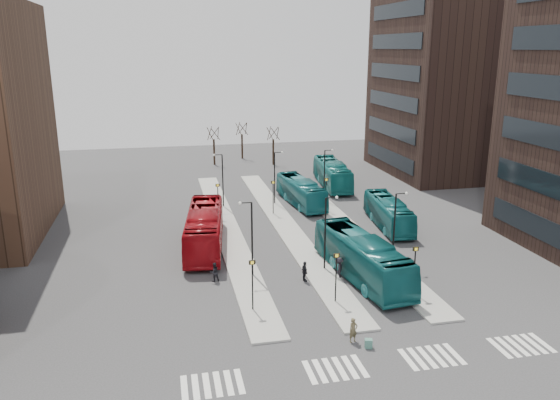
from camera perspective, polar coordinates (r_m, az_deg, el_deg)
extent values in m
cube|color=gray|center=(55.26, -5.57, -3.02)|extent=(2.50, 45.00, 0.15)
cube|color=gray|center=(56.23, 0.51, -2.61)|extent=(2.50, 45.00, 0.15)
cube|color=gray|center=(57.80, 6.32, -2.20)|extent=(2.50, 45.00, 0.15)
cube|color=navy|center=(34.81, 9.23, -14.58)|extent=(0.54, 0.47, 0.57)
imported|color=maroon|center=(50.19, -7.88, -2.96)|extent=(4.68, 13.25, 3.61)
imported|color=#12585C|center=(43.73, 8.54, -5.93)|extent=(4.34, 12.78, 3.49)
imported|color=#15646B|center=(63.45, 2.18, 0.87)|extent=(3.63, 11.13, 3.04)
imported|color=#146367|center=(56.68, 11.25, -1.30)|extent=(3.59, 10.70, 2.92)
imported|color=#167170|center=(72.00, 5.47, 2.73)|extent=(3.95, 12.35, 3.38)
imported|color=brown|center=(35.04, 7.66, -13.33)|extent=(0.65, 0.49, 1.59)
imported|color=black|center=(43.29, -6.88, -7.48)|extent=(0.89, 0.78, 1.55)
imported|color=black|center=(42.99, 2.60, -7.48)|extent=(0.52, 1.00, 1.64)
imported|color=black|center=(43.67, 6.18, -7.09)|extent=(1.17, 1.31, 1.76)
cube|color=silver|center=(31.48, -9.96, -18.80)|extent=(0.35, 2.40, 0.01)
cube|color=silver|center=(31.50, -8.81, -18.72)|extent=(0.35, 2.40, 0.01)
cube|color=silver|center=(31.52, -7.67, -18.64)|extent=(0.35, 2.40, 0.01)
cube|color=silver|center=(31.56, -6.52, -18.55)|extent=(0.35, 2.40, 0.01)
cube|color=silver|center=(31.61, -5.38, -18.45)|extent=(0.35, 2.40, 0.01)
cube|color=silver|center=(31.67, -4.25, -18.35)|extent=(0.35, 2.40, 0.01)
cube|color=silver|center=(32.35, 3.12, -17.52)|extent=(0.35, 2.40, 0.01)
cube|color=silver|center=(32.49, 4.19, -17.38)|extent=(0.35, 2.40, 0.01)
cube|color=silver|center=(32.64, 5.25, -17.23)|extent=(0.35, 2.40, 0.01)
cube|color=silver|center=(32.81, 6.29, -17.08)|extent=(0.35, 2.40, 0.01)
cube|color=silver|center=(32.98, 7.33, -16.92)|extent=(0.35, 2.40, 0.01)
cube|color=silver|center=(33.17, 8.35, -16.76)|extent=(0.35, 2.40, 0.01)
cube|color=silver|center=(34.23, 13.24, -15.93)|extent=(0.35, 2.40, 0.01)
cube|color=silver|center=(34.47, 14.18, -15.75)|extent=(0.35, 2.40, 0.01)
cube|color=silver|center=(34.72, 15.10, -15.58)|extent=(0.35, 2.40, 0.01)
cube|color=silver|center=(34.97, 16.01, -15.40)|extent=(0.35, 2.40, 0.01)
cube|color=silver|center=(35.24, 16.90, -15.22)|extent=(0.35, 2.40, 0.01)
cube|color=silver|center=(35.51, 17.78, -15.05)|extent=(0.35, 2.40, 0.01)
cube|color=silver|center=(37.00, 21.93, -14.15)|extent=(0.35, 2.40, 0.01)
cube|color=silver|center=(37.32, 22.72, -13.97)|extent=(0.35, 2.40, 0.01)
cube|color=silver|center=(37.64, 23.49, -13.80)|extent=(0.35, 2.40, 0.01)
cube|color=silver|center=(37.97, 24.25, -13.62)|extent=(0.35, 2.40, 0.01)
cube|color=silver|center=(38.31, 25.00, -13.44)|extent=(0.35, 2.40, 0.01)
cube|color=silver|center=(38.66, 25.72, -13.27)|extent=(0.35, 2.40, 0.01)
cube|color=black|center=(51.91, 26.32, -3.05)|extent=(0.12, 16.00, 2.00)
cube|color=black|center=(50.88, 26.86, 1.22)|extent=(0.12, 16.00, 2.00)
cube|color=black|center=(83.40, 18.30, 13.03)|extent=(20.00, 20.00, 30.00)
cube|color=black|center=(80.23, 11.31, 4.43)|extent=(0.12, 16.00, 2.00)
cube|color=black|center=(79.57, 11.46, 7.25)|extent=(0.12, 16.00, 2.00)
cube|color=black|center=(79.11, 11.62, 10.12)|extent=(0.12, 16.00, 2.00)
cube|color=black|center=(78.85, 11.78, 13.01)|extent=(0.12, 16.00, 2.00)
cube|color=black|center=(78.79, 11.95, 15.91)|extent=(0.12, 16.00, 2.00)
cube|color=black|center=(78.93, 12.12, 18.81)|extent=(0.12, 16.00, 2.00)
cylinder|color=black|center=(37.93, -2.89, -8.98)|extent=(0.10, 0.10, 3.50)
cube|color=black|center=(37.24, -2.93, -6.53)|extent=(0.45, 0.10, 0.30)
cube|color=yellow|center=(37.18, -2.91, -6.56)|extent=(0.20, 0.02, 0.20)
cylinder|color=black|center=(58.49, -6.49, -0.12)|extent=(0.10, 0.10, 3.50)
cube|color=black|center=(58.04, -6.54, 1.54)|extent=(0.45, 0.10, 0.30)
cube|color=yellow|center=(57.98, -6.53, 1.53)|extent=(0.20, 0.02, 0.20)
cylinder|color=black|center=(39.26, 5.86, -8.16)|extent=(0.10, 0.10, 3.50)
cube|color=black|center=(38.59, 5.93, -5.78)|extent=(0.45, 0.10, 0.30)
cube|color=yellow|center=(38.54, 5.96, -5.81)|extent=(0.20, 0.02, 0.20)
cylinder|color=black|center=(59.36, -0.72, 0.21)|extent=(0.10, 0.10, 3.50)
cube|color=black|center=(58.92, -0.73, 1.86)|extent=(0.45, 0.10, 0.30)
cube|color=yellow|center=(58.86, -0.72, 1.84)|extent=(0.20, 0.02, 0.20)
cylinder|color=black|center=(41.42, 13.84, -7.25)|extent=(0.10, 0.10, 3.50)
cube|color=black|center=(40.79, 14.00, -4.98)|extent=(0.45, 0.10, 0.30)
cube|color=yellow|center=(40.74, 14.04, -5.01)|extent=(0.20, 0.02, 0.20)
cylinder|color=black|center=(60.81, 4.82, 0.54)|extent=(0.10, 0.10, 3.50)
cube|color=black|center=(60.38, 4.86, 2.14)|extent=(0.45, 0.10, 0.30)
cube|color=yellow|center=(60.32, 4.88, 2.13)|extent=(0.20, 0.02, 0.20)
cylinder|color=black|center=(43.10, -2.93, -4.09)|extent=(0.14, 0.14, 6.00)
cylinder|color=black|center=(42.12, -3.59, -0.29)|extent=(0.90, 0.08, 0.08)
sphere|color=silver|center=(42.05, -4.20, -0.33)|extent=(0.24, 0.24, 0.24)
cylinder|color=black|center=(62.12, -6.00, 2.02)|extent=(0.14, 0.14, 6.00)
cylinder|color=black|center=(61.45, -6.50, 4.72)|extent=(0.90, 0.08, 0.08)
sphere|color=silver|center=(61.40, -6.91, 4.70)|extent=(0.24, 0.24, 0.24)
cylinder|color=black|center=(44.41, 4.74, -3.52)|extent=(0.14, 0.14, 6.00)
cylinder|color=black|center=(43.65, 5.39, 0.24)|extent=(0.90, 0.08, 0.08)
sphere|color=silver|center=(43.79, 5.95, 0.28)|extent=(0.24, 0.24, 0.24)
cylinder|color=black|center=(63.04, -0.57, 2.31)|extent=(0.14, 0.14, 6.00)
cylinder|color=black|center=(62.51, -0.17, 5.00)|extent=(0.90, 0.08, 0.08)
sphere|color=silver|center=(62.60, 0.23, 5.02)|extent=(0.24, 0.24, 0.24)
cylinder|color=black|center=(46.46, 11.84, -2.94)|extent=(0.14, 0.14, 6.00)
cylinder|color=black|center=(45.80, 12.56, 0.67)|extent=(0.90, 0.08, 0.08)
sphere|color=silver|center=(45.98, 13.07, 0.70)|extent=(0.24, 0.24, 0.24)
cylinder|color=black|center=(64.50, 4.66, 2.56)|extent=(0.14, 0.14, 6.00)
cylinder|color=black|center=(64.02, 5.10, 5.20)|extent=(0.90, 0.08, 0.08)
sphere|color=silver|center=(64.16, 5.49, 5.21)|extent=(0.24, 0.24, 0.24)
cylinder|color=black|center=(85.86, -6.89, 5.00)|extent=(0.30, 0.30, 4.00)
cylinder|color=black|center=(85.45, -6.49, 6.94)|extent=(0.10, 1.56, 1.95)
cylinder|color=black|center=(86.06, -6.86, 6.99)|extent=(1.48, 0.59, 1.97)
cylinder|color=black|center=(85.74, -7.36, 6.94)|extent=(0.90, 1.31, 1.99)
cylinder|color=black|center=(84.93, -7.31, 6.86)|extent=(0.89, 1.31, 1.99)
cylinder|color=black|center=(84.75, -6.77, 6.85)|extent=(1.48, 0.58, 1.97)
cylinder|color=black|center=(90.36, -3.98, 5.61)|extent=(0.30, 0.30, 4.00)
cylinder|color=black|center=(90.01, -3.57, 7.44)|extent=(0.10, 1.56, 1.95)
cylinder|color=black|center=(90.59, -3.94, 7.49)|extent=(1.48, 0.59, 1.97)
cylinder|color=black|center=(90.23, -4.41, 7.45)|extent=(0.90, 1.31, 1.99)
cylinder|color=black|center=(89.42, -4.34, 7.38)|extent=(0.89, 1.31, 1.99)
cylinder|color=black|center=(89.28, -3.81, 7.37)|extent=(1.48, 0.58, 1.97)
cylinder|color=black|center=(85.23, -0.71, 5.03)|extent=(0.30, 0.30, 4.00)
cylinder|color=black|center=(84.89, -0.25, 6.98)|extent=(0.10, 1.56, 1.95)
cylinder|color=black|center=(85.43, -0.66, 7.03)|extent=(1.48, 0.59, 1.97)
cylinder|color=black|center=(85.03, -1.15, 6.99)|extent=(0.90, 1.31, 1.99)
cylinder|color=black|center=(84.24, -1.04, 6.91)|extent=(0.89, 1.31, 1.99)
cylinder|color=black|center=(84.14, -0.48, 6.90)|extent=(1.48, 0.58, 1.97)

